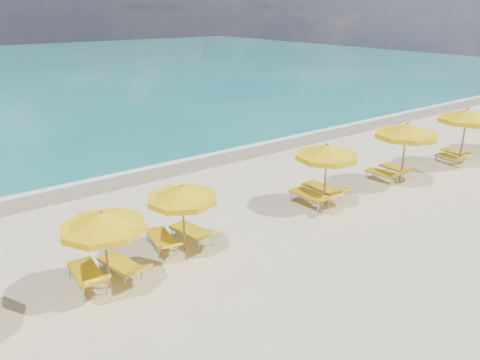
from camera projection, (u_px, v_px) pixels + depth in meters
ground_plane at (267, 226)px, 15.54m from camera, size 120.00×120.00×0.00m
wet_sand_band at (161, 169)px, 21.07m from camera, size 120.00×2.60×0.01m
foam_line at (153, 164)px, 21.66m from camera, size 120.00×1.20×0.03m
whitecap_far at (151, 97)px, 38.00m from camera, size 18.00×0.30×0.05m
umbrella_2 at (103, 222)px, 11.48m from camera, size 2.42×2.42×2.21m
umbrella_3 at (182, 195)px, 13.37m from camera, size 2.37×2.37×2.12m
umbrella_4 at (327, 153)px, 16.62m from camera, size 2.81×2.81×2.33m
umbrella_5 at (407, 131)px, 18.67m from camera, size 2.83×2.83×2.56m
umbrella_6 at (467, 116)px, 21.02m from camera, size 2.88×2.88×2.62m
lounger_2_left at (88, 279)px, 12.09m from camera, size 0.79×1.97×0.88m
lounger_2_right at (121, 269)px, 12.61m from camera, size 0.91×1.88×0.69m
lounger_3_left at (162, 243)px, 13.99m from camera, size 0.92×1.93×0.70m
lounger_3_right at (193, 236)px, 14.38m from camera, size 0.93×1.97×0.82m
lounger_4_left at (311, 199)px, 17.07m from camera, size 0.76×2.08×0.82m
lounger_4_right at (322, 192)px, 17.77m from camera, size 0.72×2.04×0.74m
lounger_5_left at (383, 176)px, 19.48m from camera, size 0.76×1.75×0.79m
lounger_5_right at (396, 171)px, 20.10m from camera, size 0.62×1.75×0.77m
lounger_6_left at (451, 160)px, 21.60m from camera, size 0.77×1.67×0.72m
lounger_6_right at (454, 154)px, 22.44m from camera, size 0.77×1.70×0.68m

